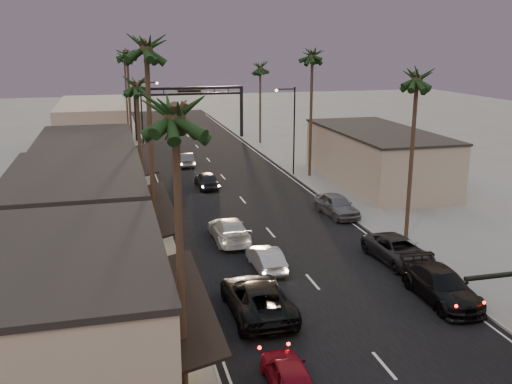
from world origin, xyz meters
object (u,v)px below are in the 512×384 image
palm_lb (146,41)px  palm_ra (418,72)px  streetlight_left (144,113)px  palm_rb (312,52)px  oncoming_pickup (257,297)px  palm_lc (136,80)px  palm_far (124,55)px  curbside_black (441,286)px  palm_rc (260,64)px  curbside_near (398,250)px  arch (189,100)px  oncoming_red (289,375)px  oncoming_silver (266,258)px  palm_ld (127,50)px  palm_la (174,103)px  streetlight_right (292,124)px

palm_lb → palm_ra: palm_lb is taller
streetlight_left → palm_rb: palm_rb is taller
palm_lb → oncoming_pickup: palm_lb is taller
palm_lc → palm_far: 42.01m
curbside_black → palm_rc: bearing=87.9°
curbside_near → arch: bearing=92.6°
palm_far → oncoming_pickup: bearing=-86.1°
oncoming_red → curbside_black: 11.80m
palm_rb → palm_rc: (0.00, 20.00, -1.95)m
palm_ra → oncoming_silver: size_ratio=3.11×
oncoming_red → oncoming_pickup: (0.43, 6.73, 0.18)m
palm_ra → curbside_near: size_ratio=2.36×
palm_lc → palm_lb: bearing=-90.0°
streetlight_left → palm_ld: 7.88m
palm_la → palm_lc: palm_la is taller
palm_ra → palm_rc: 40.01m
streetlight_left → palm_rb: (15.52, -14.00, 7.09)m
palm_lc → palm_ra: (17.20, -12.00, 0.97)m
streetlight_left → oncoming_pickup: streetlight_left is taller
palm_ld → streetlight_right: bearing=-32.8°
palm_rc → streetlight_left: bearing=-158.9°
streetlight_left → arch: bearing=60.0°
palm_rb → palm_rc: size_ratio=1.16×
curbside_near → oncoming_red: bearing=-138.0°
palm_la → curbside_black: 18.89m
streetlight_left → palm_rc: size_ratio=0.74×
streetlight_left → palm_ra: palm_ra is taller
oncoming_silver → curbside_near: 8.35m
palm_far → oncoming_red: 69.64m
palm_lc → palm_far: bearing=89.6°
palm_lc → oncoming_red: (4.12, -26.70, -9.77)m
palm_ld → oncoming_pickup: (4.55, -38.97, -11.54)m
streetlight_right → palm_rb: bearing=-30.8°
arch → palm_ra: size_ratio=1.15×
palm_la → palm_ld: bearing=90.0°
palm_lc → palm_rc: same height
arch → streetlight_right: size_ratio=1.69×
palm_rb → curbside_black: palm_rb is taller
arch → palm_far: (-8.30, 8.00, 5.91)m
palm_ld → oncoming_red: size_ratio=3.45×
streetlight_left → palm_rb: bearing=-42.1°
palm_lc → oncoming_pickup: size_ratio=1.93×
palm_far → oncoming_pickup: (4.25, -61.97, -10.57)m
palm_lc → palm_rc: 32.86m
palm_lb → palm_lc: size_ratio=1.25×
oncoming_silver → curbside_black: (7.90, -6.45, 0.15)m
palm_ld → oncoming_silver: bearing=-79.0°
palm_rc → oncoming_red: size_ratio=2.96×
streetlight_left → oncoming_silver: size_ratio=2.12×
streetlight_left → palm_far: 20.96m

